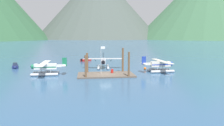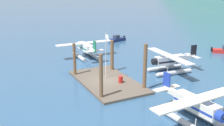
{
  "view_description": "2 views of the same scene",
  "coord_description": "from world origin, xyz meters",
  "px_view_note": "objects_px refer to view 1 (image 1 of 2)",
  "views": [
    {
      "loc": [
        -4.45,
        -45.56,
        8.77
      ],
      "look_at": [
        1.55,
        1.46,
        2.54
      ],
      "focal_mm": 33.79,
      "sensor_mm": 36.0,
      "label": 1
    },
    {
      "loc": [
        29.57,
        -14.28,
        12.52
      ],
      "look_at": [
        -0.93,
        1.2,
        2.34
      ],
      "focal_mm": 41.79,
      "sensor_mm": 36.0,
      "label": 2
    }
  ],
  "objects_px": {
    "flagpole": "(101,56)",
    "fuel_drum": "(112,71)",
    "mooring_buoy": "(145,68)",
    "boat_red_open_north": "(86,59)",
    "boat_navy_open_west": "(15,66)",
    "seaplane_silver_bow_centre": "(103,62)",
    "seaplane_cream_stbd_fwd": "(160,65)",
    "seaplane_white_port_fwd": "(45,68)"
  },
  "relations": [
    {
      "from": "flagpole",
      "to": "mooring_buoy",
      "type": "bearing_deg",
      "value": 27.27
    },
    {
      "from": "flagpole",
      "to": "fuel_drum",
      "type": "height_order",
      "value": "flagpole"
    },
    {
      "from": "seaplane_silver_bow_centre",
      "to": "boat_navy_open_west",
      "type": "bearing_deg",
      "value": 171.37
    },
    {
      "from": "boat_red_open_north",
      "to": "seaplane_cream_stbd_fwd",
      "type": "bearing_deg",
      "value": -54.37
    },
    {
      "from": "seaplane_cream_stbd_fwd",
      "to": "seaplane_white_port_fwd",
      "type": "bearing_deg",
      "value": -178.67
    },
    {
      "from": "fuel_drum",
      "to": "seaplane_white_port_fwd",
      "type": "xyz_separation_m",
      "value": [
        -14.81,
        0.87,
        0.84
      ]
    },
    {
      "from": "boat_red_open_north",
      "to": "flagpole",
      "type": "bearing_deg",
      "value": -83.12
    },
    {
      "from": "fuel_drum",
      "to": "seaplane_cream_stbd_fwd",
      "type": "relative_size",
      "value": 0.08
    },
    {
      "from": "seaplane_cream_stbd_fwd",
      "to": "seaplane_silver_bow_centre",
      "type": "height_order",
      "value": "same"
    },
    {
      "from": "seaplane_cream_stbd_fwd",
      "to": "fuel_drum",
      "type": "bearing_deg",
      "value": -172.89
    },
    {
      "from": "seaplane_white_port_fwd",
      "to": "boat_navy_open_west",
      "type": "xyz_separation_m",
      "value": [
        -10.11,
        11.77,
        -1.09
      ]
    },
    {
      "from": "fuel_drum",
      "to": "seaplane_white_port_fwd",
      "type": "relative_size",
      "value": 0.08
    },
    {
      "from": "mooring_buoy",
      "to": "boat_red_open_north",
      "type": "bearing_deg",
      "value": 125.34
    },
    {
      "from": "seaplane_cream_stbd_fwd",
      "to": "seaplane_silver_bow_centre",
      "type": "xyz_separation_m",
      "value": [
        -13.16,
        7.56,
        0.0
      ]
    },
    {
      "from": "fuel_drum",
      "to": "flagpole",
      "type": "bearing_deg",
      "value": -159.78
    },
    {
      "from": "seaplane_white_port_fwd",
      "to": "mooring_buoy",
      "type": "bearing_deg",
      "value": 9.99
    },
    {
      "from": "mooring_buoy",
      "to": "boat_navy_open_west",
      "type": "bearing_deg",
      "value": 167.52
    },
    {
      "from": "fuel_drum",
      "to": "boat_red_open_north",
      "type": "xyz_separation_m",
      "value": [
        -5.72,
        26.1,
        -0.25
      ]
    },
    {
      "from": "fuel_drum",
      "to": "seaplane_silver_bow_centre",
      "type": "bearing_deg",
      "value": 97.83
    },
    {
      "from": "seaplane_cream_stbd_fwd",
      "to": "seaplane_silver_bow_centre",
      "type": "bearing_deg",
      "value": 150.13
    },
    {
      "from": "seaplane_cream_stbd_fwd",
      "to": "boat_navy_open_west",
      "type": "distance_m",
      "value": 38.5
    },
    {
      "from": "mooring_buoy",
      "to": "seaplane_silver_bow_centre",
      "type": "bearing_deg",
      "value": 159.22
    },
    {
      "from": "mooring_buoy",
      "to": "seaplane_silver_bow_centre",
      "type": "distance_m",
      "value": 11.21
    },
    {
      "from": "fuel_drum",
      "to": "seaplane_cream_stbd_fwd",
      "type": "height_order",
      "value": "seaplane_cream_stbd_fwd"
    },
    {
      "from": "flagpole",
      "to": "boat_navy_open_west",
      "type": "relative_size",
      "value": 1.31
    },
    {
      "from": "boat_navy_open_west",
      "to": "boat_red_open_north",
      "type": "relative_size",
      "value": 1.14
    },
    {
      "from": "seaplane_white_port_fwd",
      "to": "boat_red_open_north",
      "type": "distance_m",
      "value": 26.84
    },
    {
      "from": "fuel_drum",
      "to": "boat_navy_open_west",
      "type": "distance_m",
      "value": 27.94
    },
    {
      "from": "mooring_buoy",
      "to": "seaplane_silver_bow_centre",
      "type": "height_order",
      "value": "seaplane_silver_bow_centre"
    },
    {
      "from": "flagpole",
      "to": "seaplane_white_port_fwd",
      "type": "xyz_separation_m",
      "value": [
        -12.35,
        1.77,
        -2.6
      ]
    },
    {
      "from": "mooring_buoy",
      "to": "seaplane_white_port_fwd",
      "type": "relative_size",
      "value": 0.07
    },
    {
      "from": "flagpole",
      "to": "boat_navy_open_west",
      "type": "bearing_deg",
      "value": 148.9
    },
    {
      "from": "seaplane_white_port_fwd",
      "to": "boat_navy_open_west",
      "type": "bearing_deg",
      "value": 130.65
    },
    {
      "from": "fuel_drum",
      "to": "seaplane_silver_bow_centre",
      "type": "relative_size",
      "value": 0.08
    },
    {
      "from": "fuel_drum",
      "to": "seaplane_cream_stbd_fwd",
      "type": "bearing_deg",
      "value": 7.11
    },
    {
      "from": "flagpole",
      "to": "mooring_buoy",
      "type": "height_order",
      "value": "flagpole"
    },
    {
      "from": "seaplane_white_port_fwd",
      "to": "seaplane_cream_stbd_fwd",
      "type": "distance_m",
      "value": 26.74
    },
    {
      "from": "fuel_drum",
      "to": "mooring_buoy",
      "type": "relative_size",
      "value": 1.3
    },
    {
      "from": "seaplane_white_port_fwd",
      "to": "boat_red_open_north",
      "type": "height_order",
      "value": "seaplane_white_port_fwd"
    },
    {
      "from": "seaplane_white_port_fwd",
      "to": "seaplane_cream_stbd_fwd",
      "type": "xyz_separation_m",
      "value": [
        26.73,
        0.62,
        0.0
      ]
    },
    {
      "from": "flagpole",
      "to": "fuel_drum",
      "type": "distance_m",
      "value": 4.33
    },
    {
      "from": "flagpole",
      "to": "seaplane_white_port_fwd",
      "type": "distance_m",
      "value": 12.74
    }
  ]
}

